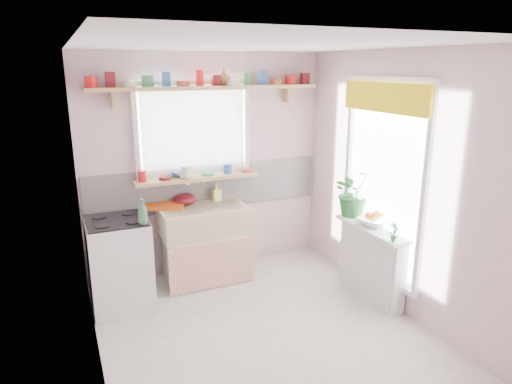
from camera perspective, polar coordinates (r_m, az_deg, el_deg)
name	(u,v)px	position (r m, az deg, el deg)	size (l,w,h in m)	color
room	(288,162)	(4.80, 4.06, 3.74)	(3.20, 3.20, 3.20)	silver
sink_unit	(204,243)	(5.16, -6.46, -6.36)	(0.95, 0.65, 1.11)	white
cooker	(120,263)	(4.76, -16.67, -8.54)	(0.58, 0.58, 0.93)	white
radiator_ledge	(371,261)	(4.90, 14.18, -8.40)	(0.22, 0.95, 0.78)	white
windowsill	(197,178)	(5.12, -7.33, 1.75)	(1.40, 0.22, 0.04)	tan
pine_shelf	(208,88)	(5.01, -6.01, 12.84)	(2.52, 0.24, 0.04)	tan
shelf_crockery	(208,80)	(5.01, -6.03, 13.70)	(2.47, 0.11, 0.12)	red
sill_crockery	(193,172)	(5.09, -7.90, 2.50)	(1.35, 0.11, 0.12)	red
dish_tray	(165,205)	(5.12, -11.32, -1.55)	(0.42, 0.32, 0.04)	#CC4C12
colander	(184,199)	(5.16, -8.95, -0.86)	(0.26, 0.26, 0.12)	#5B0F17
jade_plant	(354,192)	(5.01, 12.17, -0.03)	(0.47, 0.40, 0.52)	#2A692F
fruit_bowl	(374,222)	(4.80, 14.54, -3.60)	(0.33, 0.33, 0.08)	white
herb_pot	(394,232)	(4.39, 16.85, -4.79)	(0.10, 0.07, 0.19)	#28662C
soap_bottle_sink	(216,192)	(5.25, -4.96, 0.02)	(0.09, 0.09, 0.20)	#EDFA6F
sill_cup	(185,174)	(5.00, -8.92, 2.21)	(0.13, 0.13, 0.10)	beige
sill_bowl	(180,174)	(5.12, -9.49, 2.24)	(0.20, 0.20, 0.06)	#305C9D
shelf_vase	(224,77)	(5.13, -4.05, 14.12)	(0.16, 0.16, 0.17)	#965B2E
cooker_bottle	(142,211)	(4.38, -14.01, -2.38)	(0.09, 0.09, 0.24)	#3B774C
fruit	(375,216)	(4.79, 14.60, -2.87)	(0.20, 0.14, 0.10)	orange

